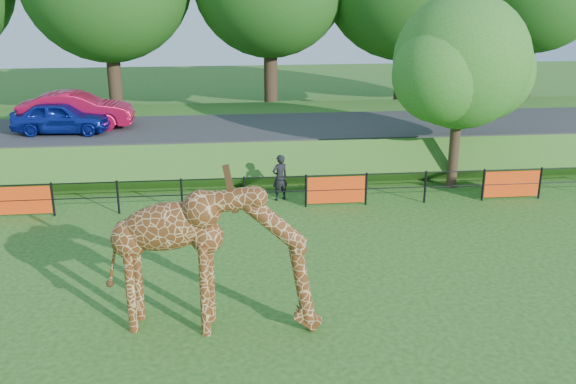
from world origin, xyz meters
name	(u,v)px	position (x,y,z in m)	size (l,w,h in m)	color
ground	(261,339)	(0.00, 0.00, 0.00)	(90.00, 90.00, 0.00)	#225615
giraffe	(213,258)	(-0.94, 0.58, 1.61)	(4.50, 0.83, 3.22)	#5D3013
perimeter_fence	(244,193)	(0.00, 8.00, 0.55)	(28.07, 0.10, 1.10)	black
embankment	(237,136)	(0.00, 15.50, 0.65)	(40.00, 9.00, 1.30)	#225615
road	(238,128)	(0.00, 14.00, 1.36)	(40.00, 5.00, 0.12)	#2F2F32
car_blue	(61,117)	(-6.80, 13.51, 2.04)	(1.47, 3.65, 1.24)	#1428A8
car_red	(77,110)	(-6.39, 14.41, 2.14)	(1.53, 4.40, 1.45)	#C50E39
visitor	(280,177)	(1.23, 8.80, 0.79)	(0.57, 0.38, 1.58)	black
tree_east	(463,66)	(7.60, 9.63, 4.28)	(5.40, 4.71, 6.76)	#342717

